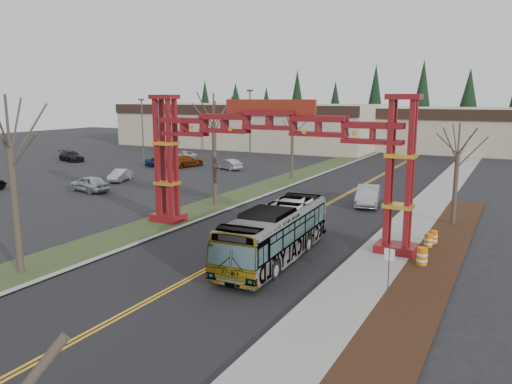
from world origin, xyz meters
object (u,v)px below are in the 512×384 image
Objects in this scene: transit_bus at (275,233)px; parked_car_mid_b at (160,162)px; silver_sedan at (368,196)px; bare_tree_median_near at (9,144)px; parked_car_far_a at (229,164)px; retail_building_east at (496,130)px; bare_tree_right_far at (458,153)px; bare_tree_median_far at (292,131)px; light_pole_near at (159,138)px; gateway_arch at (269,142)px; parked_car_mid_a at (185,161)px; parked_car_far_b at (184,155)px; street_sign at (389,261)px; barrel_south at (422,257)px; barrel_mid at (428,241)px; parked_car_near_a at (89,184)px; light_pole_mid at (142,125)px; light_pole_far at (250,119)px; parked_car_far_c at (71,156)px; bare_tree_median_mid at (214,123)px; retail_building_west at (254,125)px; parked_car_near_b at (120,175)px; barrel_north at (433,238)px.

parked_car_mid_b is (-29.00, 26.37, -0.83)m from transit_bus.
silver_sedan is 0.56× the size of bare_tree_median_near.
parked_car_mid_b is at bearing -54.55° from parked_car_far_a.
retail_building_east is 5.40× the size of bare_tree_right_far.
light_pole_near is (-9.08, -11.07, -0.30)m from bare_tree_median_far.
gateway_arch is 2.59× the size of bare_tree_right_far.
light_pole_near is (6.79, -13.35, 4.14)m from parked_car_mid_a.
parked_car_far_b is 51.72m from street_sign.
street_sign is at bearing -58.27° from bare_tree_median_far.
barrel_mid is at bearing 94.02° from barrel_south.
parked_car_far_a is at bearing 177.74° from parked_car_near_a.
light_pole_mid is at bearing 141.19° from gateway_arch.
gateway_arch is 1.85× the size of light_pole_far.
parked_car_mid_a is (-33.87, -38.06, -2.75)m from retail_building_east.
gateway_arch is 3.71× the size of parked_car_far_c.
bare_tree_median_mid is at bearing 101.51° from parked_car_near_a.
bare_tree_median_near is (-10.39, -7.95, 5.02)m from transit_bus.
retail_building_east is at bearing -63.98° from parked_car_mid_b.
silver_sedan is 29.41m from parked_car_mid_a.
retail_building_west is 27.84m from light_pole_mid.
bare_tree_right_far is (18.00, 20.48, -1.51)m from bare_tree_median_near.
light_pole_mid is (-14.97, 1.86, 4.29)m from parked_car_far_a.
street_sign reaches higher than parked_car_near_b.
bare_tree_median_far is at bearing 89.39° from parked_car_far_b.
parked_car_mid_a is at bearing 147.87° from barrel_north.
bare_tree_median_mid reaches higher than bare_tree_median_near.
street_sign is 2.31× the size of barrel_north.
parked_car_far_a is at bearing 122.09° from transit_bus.
barrel_north is (33.45, -21.01, -0.31)m from parked_car_mid_a.
transit_bus is 45.87m from parked_car_far_b.
silver_sedan reaches higher than parked_car_mid_a.
parked_car_mid_b reaches higher than barrel_south.
light_pole_near is at bearing 162.13° from barrel_mid.
silver_sedan is 0.70× the size of bare_tree_right_far.
light_pole_near is at bearing 25.08° from parked_car_far_a.
silver_sedan is (0.66, 16.04, -0.67)m from transit_bus.
light_pole_far reaches higher than parked_car_far_a.
light_pole_near is at bearing 145.82° from parked_car_near_a.
silver_sedan is at bearing -17.27° from parked_car_near_b.
street_sign is (38.93, -59.74, -2.29)m from retail_building_west.
barrel_north is (42.24, -23.39, -4.49)m from light_pole_mid.
retail_building_west is 10.40× the size of parked_car_far_b.
retail_building_east is 51.02m from parked_car_mid_a.
light_pole_near reaches higher than parked_car_near_a.
parked_car_mid_a is 0.72× the size of bare_tree_median_far.
light_pole_mid is 52.62m from street_sign.
street_sign is at bearing 67.90° from parked_car_far_b.
parked_car_near_b is 17.49m from bare_tree_median_mid.
bare_tree_median_far is at bearing -113.56° from parked_car_mid_b.
parked_car_near_a is 6.16m from parked_car_near_b.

